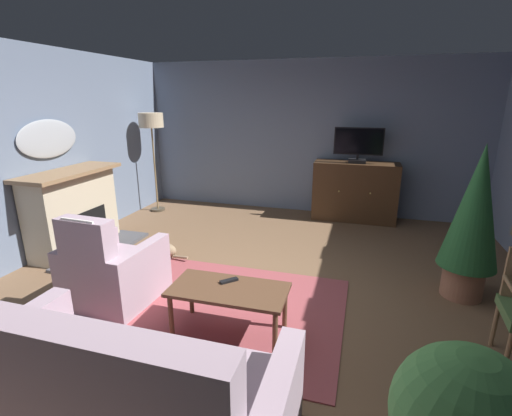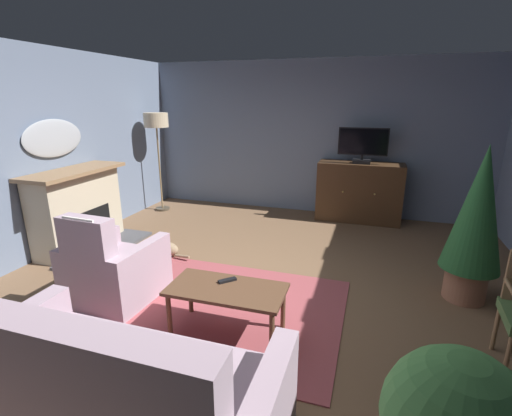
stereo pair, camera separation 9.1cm
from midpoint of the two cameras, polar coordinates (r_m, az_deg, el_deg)
ground_plane at (r=3.98m, az=-0.20°, el=-14.80°), size 6.69×7.50×0.04m
wall_back at (r=6.84m, az=9.08°, el=10.67°), size 6.69×0.10×2.72m
wall_left at (r=5.30m, az=-34.17°, el=6.27°), size 0.10×7.50×2.72m
rug_central at (r=3.92m, az=-5.81°, el=-14.98°), size 2.58×1.88×0.01m
fireplace at (r=5.67m, az=-25.43°, el=-0.47°), size 0.92×1.49×1.13m
wall_mirror_oval at (r=5.66m, az=-28.59°, el=9.52°), size 0.06×0.98×0.50m
tv_cabinet at (r=6.56m, az=16.12°, el=2.19°), size 1.41×0.52×1.01m
television at (r=6.36m, az=16.72°, el=9.45°), size 0.80×0.20×0.59m
coffee_table at (r=3.33m, az=-3.80°, el=-13.12°), size 1.05×0.53×0.46m
tv_remote at (r=3.40m, az=-3.71°, el=-11.17°), size 0.16×0.16×0.02m
sofa_floral at (r=2.58m, az=-19.78°, el=-26.23°), size 1.96×0.94×1.05m
armchair_angled_to_table at (r=4.15m, az=-20.75°, el=-9.14°), size 0.85×0.88×1.02m
potted_plant_tall_palm_by_window at (r=4.32m, az=31.69°, el=-1.38°), size 0.58×0.58×1.65m
cat at (r=5.14m, az=-13.49°, el=-6.12°), size 0.66×0.23×0.22m
floor_lamp at (r=6.98m, az=-14.89°, el=12.17°), size 0.43×0.43×1.81m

